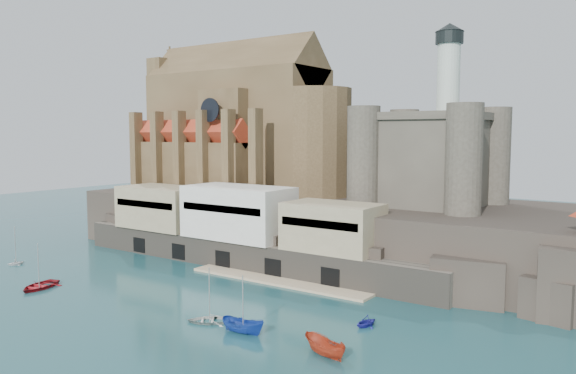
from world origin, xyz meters
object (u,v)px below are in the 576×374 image
(church, at_px, (242,131))
(boat_0, at_px, (39,288))
(boat_2, at_px, (243,333))
(castle_keep, at_px, (431,154))

(church, bearing_deg, boat_0, -89.38)
(boat_0, relative_size, boat_2, 1.18)
(church, xyz_separation_m, castle_keep, (40.21, -0.78, -3.81))
(castle_keep, relative_size, boat_0, 4.66)
(church, distance_m, boat_2, 59.96)
(church, height_order, boat_2, church)
(castle_keep, bearing_deg, church, 178.89)
(castle_keep, distance_m, boat_0, 62.66)
(boat_2, bearing_deg, church, 34.01)
(church, relative_size, castle_keep, 1.60)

